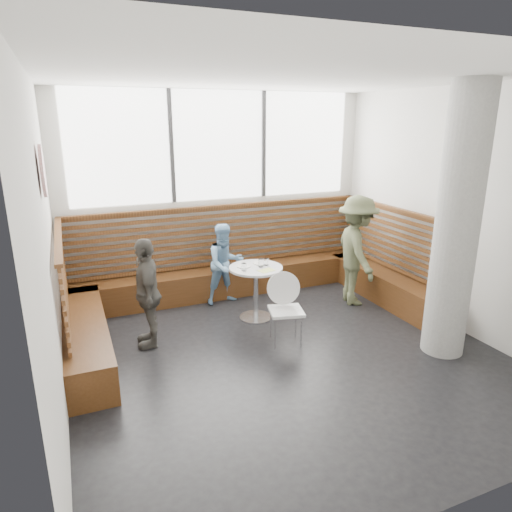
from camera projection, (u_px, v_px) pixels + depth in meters
name	position (u px, v px, depth m)	size (l,w,h in m)	color
room	(290.00, 228.00, 5.11)	(5.00, 5.00, 3.20)	silver
booth	(237.00, 279.00, 7.01)	(5.00, 2.50, 1.44)	#452711
concrete_column	(457.00, 225.00, 5.26)	(0.50, 0.50, 3.20)	gray
wall_art	(43.00, 171.00, 4.34)	(0.50, 0.50, 0.03)	white
cafe_table	(256.00, 282.00, 6.47)	(0.76, 0.76, 0.78)	silver
cafe_chair	(284.00, 303.00, 5.81)	(0.43, 0.42, 0.90)	white
adult_man	(357.00, 251.00, 6.96)	(1.09, 0.63, 1.69)	#50573A
child_back	(225.00, 264.00, 7.03)	(0.61, 0.48, 1.26)	#7BAAD5
child_left	(147.00, 293.00, 5.68)	(0.82, 0.34, 1.40)	#504E48
plate_near	(244.00, 266.00, 6.41)	(0.20, 0.20, 0.01)	white
plate_far	(260.00, 263.00, 6.56)	(0.20, 0.20, 0.01)	white
glass_left	(244.00, 267.00, 6.23)	(0.07, 0.07, 0.11)	white
glass_mid	(261.00, 263.00, 6.40)	(0.07, 0.07, 0.12)	white
glass_right	(266.00, 262.00, 6.46)	(0.07, 0.07, 0.10)	white
menu_card	(266.00, 270.00, 6.26)	(0.22, 0.15, 0.00)	#A5C64C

